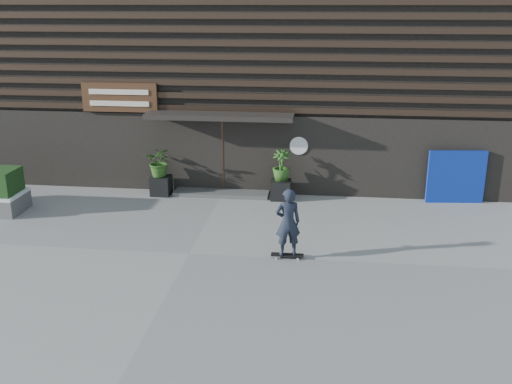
# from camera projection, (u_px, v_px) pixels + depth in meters

# --- Properties ---
(ground) EXTENTS (80.00, 80.00, 0.00)m
(ground) POSITION_uv_depth(u_px,v_px,m) (189.00, 254.00, 14.39)
(ground) COLOR gray
(ground) RESTS_ON ground
(entrance_step) EXTENTS (3.00, 0.80, 0.12)m
(entrance_step) POSITION_uv_depth(u_px,v_px,m) (222.00, 193.00, 18.72)
(entrance_step) COLOR #4A4A47
(entrance_step) RESTS_ON ground
(planter_pot_left) EXTENTS (0.60, 0.60, 0.60)m
(planter_pot_left) POSITION_uv_depth(u_px,v_px,m) (161.00, 185.00, 18.67)
(planter_pot_left) COLOR black
(planter_pot_left) RESTS_ON ground
(bamboo_left) EXTENTS (0.86, 0.75, 0.96)m
(bamboo_left) POSITION_uv_depth(u_px,v_px,m) (160.00, 162.00, 18.42)
(bamboo_left) COLOR #2D591E
(bamboo_left) RESTS_ON planter_pot_left
(planter_pot_right) EXTENTS (0.60, 0.60, 0.60)m
(planter_pot_right) POSITION_uv_depth(u_px,v_px,m) (281.00, 190.00, 18.24)
(planter_pot_right) COLOR black
(planter_pot_right) RESTS_ON ground
(bamboo_right) EXTENTS (0.54, 0.54, 0.96)m
(bamboo_right) POSITION_uv_depth(u_px,v_px,m) (281.00, 165.00, 18.00)
(bamboo_right) COLOR #2D591E
(bamboo_right) RESTS_ON planter_pot_right
(blue_tarp) EXTENTS (1.73, 0.29, 1.62)m
(blue_tarp) POSITION_uv_depth(u_px,v_px,m) (456.00, 177.00, 17.78)
(blue_tarp) COLOR #0B2697
(blue_tarp) RESTS_ON ground
(building) EXTENTS (18.00, 11.00, 8.00)m
(building) POSITION_uv_depth(u_px,v_px,m) (244.00, 52.00, 22.56)
(building) COLOR black
(building) RESTS_ON ground
(skateboarder) EXTENTS (0.78, 0.54, 1.75)m
(skateboarder) POSITION_uv_depth(u_px,v_px,m) (288.00, 223.00, 13.86)
(skateboarder) COLOR black
(skateboarder) RESTS_ON ground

